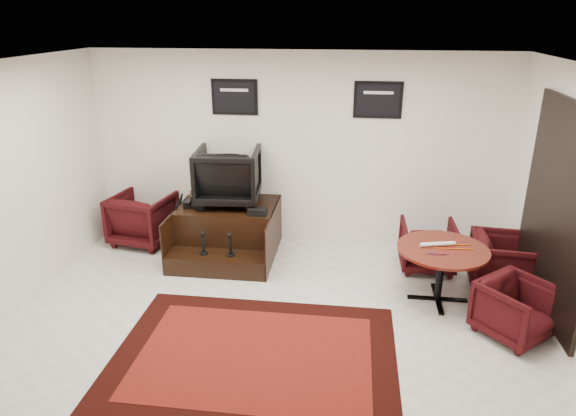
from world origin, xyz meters
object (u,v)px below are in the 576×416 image
(table_chair_back, at_px, (428,243))
(table_chair_window, at_px, (504,261))
(table_chair_corner, at_px, (516,307))
(shine_podium, at_px, (228,231))
(armchair_side, at_px, (143,216))
(shine_chair, at_px, (228,173))
(meeting_table, at_px, (442,255))

(table_chair_back, bearing_deg, table_chair_window, 151.87)
(table_chair_window, relative_size, table_chair_corner, 1.11)
(shine_podium, distance_m, table_chair_window, 3.69)
(armchair_side, height_order, table_chair_corner, armchair_side)
(armchair_side, relative_size, table_chair_window, 1.10)
(shine_chair, bearing_deg, table_chair_back, 169.83)
(meeting_table, distance_m, table_chair_window, 0.94)
(armchair_side, height_order, table_chair_back, armchair_side)
(shine_podium, distance_m, shine_chair, 0.84)
(meeting_table, bearing_deg, table_chair_window, 25.87)
(shine_chair, distance_m, table_chair_window, 3.80)
(armchair_side, xyz_separation_m, meeting_table, (4.17, -1.17, 0.19))
(shine_podium, xyz_separation_m, armchair_side, (-1.35, 0.19, 0.09))
(shine_chair, height_order, table_chair_corner, shine_chair)
(armchair_side, distance_m, table_chair_window, 5.05)
(shine_chair, bearing_deg, meeting_table, 153.70)
(shine_podium, distance_m, meeting_table, 3.00)
(shine_chair, bearing_deg, table_chair_window, 164.19)
(shine_podium, xyz_separation_m, shine_chair, (0.00, 0.14, 0.83))
(table_chair_corner, bearing_deg, table_chair_window, 41.40)
(shine_chair, bearing_deg, table_chair_corner, 148.70)
(armchair_side, bearing_deg, meeting_table, 174.58)
(table_chair_back, bearing_deg, shine_podium, -3.25)
(armchair_side, xyz_separation_m, table_chair_corner, (4.86, -1.81, -0.07))
(table_chair_back, bearing_deg, shine_chair, -6.20)
(shine_chair, height_order, armchair_side, shine_chair)
(shine_chair, height_order, meeting_table, shine_chair)
(shine_chair, xyz_separation_m, table_chair_back, (2.78, -0.27, -0.80))
(shine_chair, distance_m, meeting_table, 3.09)
(shine_chair, xyz_separation_m, table_chair_corner, (3.51, -1.76, -0.81))
(shine_chair, relative_size, armchair_side, 1.06)
(shine_chair, height_order, table_chair_window, shine_chair)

